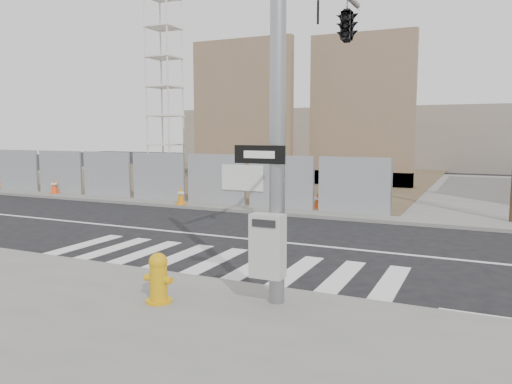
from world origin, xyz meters
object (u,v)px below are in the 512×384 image
at_px(signal_pole, 328,45).
at_px(crane_tower, 164,44).
at_px(traffic_cone_a, 1,182).
at_px(traffic_cone_d, 318,201).
at_px(traffic_cone_b, 54,186).
at_px(fire_hydrant, 158,278).
at_px(traffic_cone_c, 181,196).

bearing_deg(signal_pole, crane_tower, 132.57).
xyz_separation_m(traffic_cone_a, traffic_cone_d, (17.09, -0.10, -0.01)).
distance_m(traffic_cone_b, traffic_cone_d, 12.82).
bearing_deg(traffic_cone_d, traffic_cone_b, -178.06).
relative_size(crane_tower, traffic_cone_a, 27.43).
bearing_deg(fire_hydrant, crane_tower, 125.77).
relative_size(signal_pole, traffic_cone_d, 10.89).
distance_m(fire_hydrant, traffic_cone_b, 17.09).
bearing_deg(signal_pole, traffic_cone_b, 155.89).
height_order(traffic_cone_b, traffic_cone_d, traffic_cone_b).
bearing_deg(traffic_cone_d, traffic_cone_a, 179.65).
bearing_deg(traffic_cone_c, traffic_cone_b, 175.45).
bearing_deg(traffic_cone_a, traffic_cone_c, -5.50).
distance_m(fire_hydrant, traffic_cone_c, 11.58).
distance_m(signal_pole, traffic_cone_c, 10.94).
height_order(fire_hydrant, traffic_cone_b, fire_hydrant).
bearing_deg(traffic_cone_b, fire_hydrant, -37.73).
distance_m(fire_hydrant, traffic_cone_d, 10.92).
height_order(signal_pole, traffic_cone_a, signal_pole).
xyz_separation_m(traffic_cone_b, traffic_cone_d, (12.81, 0.43, -0.03)).
height_order(signal_pole, traffic_cone_d, signal_pole).
bearing_deg(signal_pole, traffic_cone_a, 159.33).
height_order(fire_hydrant, traffic_cone_c, fire_hydrant).
bearing_deg(traffic_cone_c, fire_hydrant, -58.44).
distance_m(crane_tower, traffic_cone_a, 14.62).
xyz_separation_m(signal_pole, traffic_cone_a, (-19.60, 7.40, -4.34)).
height_order(traffic_cone_a, traffic_cone_b, traffic_cone_b).
bearing_deg(traffic_cone_c, crane_tower, 127.00).
relative_size(traffic_cone_b, traffic_cone_d, 1.09).
height_order(signal_pole, traffic_cone_b, signal_pole).
bearing_deg(crane_tower, signal_pole, -47.43).
distance_m(traffic_cone_a, traffic_cone_b, 4.31).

